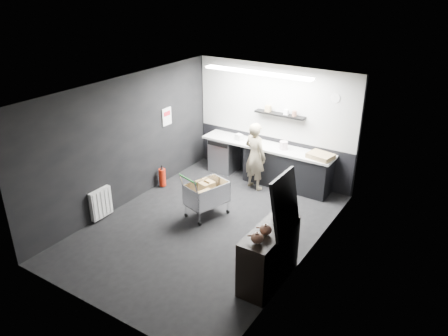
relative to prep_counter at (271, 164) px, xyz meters
The scene contains 22 objects.
floor 2.47m from the prep_counter, 93.20° to the right, with size 5.50×5.50×0.00m, color black.
ceiling 3.30m from the prep_counter, 93.20° to the right, with size 5.50×5.50×0.00m, color white.
wall_back 0.96m from the prep_counter, 112.30° to the left, with size 5.50×5.50×0.00m, color black.
wall_front 5.25m from the prep_counter, 91.50° to the right, with size 5.50×5.50×0.00m, color black.
wall_left 3.35m from the prep_counter, 131.43° to the right, with size 5.50×5.50×0.00m, color black.
wall_right 3.18m from the prep_counter, 52.38° to the right, with size 5.50×5.50×0.00m, color black.
kitchen_wall_panel 1.43m from the prep_counter, 113.58° to the left, with size 3.95×0.02×1.70m, color #B5B5B0.
dado_panel 0.34m from the prep_counter, 113.58° to the left, with size 3.95×0.02×1.00m, color black.
floating_shelf 1.18m from the prep_counter, 72.13° to the left, with size 1.20×0.22×0.04m, color black.
wall_clock 2.13m from the prep_counter, 13.36° to the left, with size 0.20×0.20×0.03m, color silver.
poster 2.63m from the prep_counter, 152.11° to the right, with size 0.02×0.30×0.40m, color white.
poster_red_band 2.66m from the prep_counter, 152.05° to the right, with size 0.01×0.22×0.10m, color red.
radiator 3.92m from the prep_counter, 122.01° to the right, with size 0.10×0.50×0.60m, color silver.
ceiling_strip 2.29m from the prep_counter, 103.37° to the right, with size 2.40×0.20×0.04m, color white.
prep_counter is the anchor object (origin of this frame).
person 0.58m from the prep_counter, 111.91° to the right, with size 0.57×0.37×1.56m, color beige.
shopping_cart 2.10m from the prep_counter, 100.61° to the right, with size 0.76×1.03×0.98m.
sideboard 3.58m from the prep_counter, 63.11° to the right, with size 0.54×1.26×1.89m.
fire_extinguisher 2.53m from the prep_counter, 142.02° to the right, with size 0.15×0.15×0.51m.
cardboard_box 1.29m from the prep_counter, ahead, with size 0.52×0.39×0.10m, color #9C8153.
pink_tub 0.61m from the prep_counter, ahead, with size 0.18×0.18×0.18m, color beige.
white_container 0.99m from the prep_counter, behind, with size 0.16×0.13×0.15m, color silver.
Camera 1 is at (4.21, -5.97, 4.56)m, focal length 35.00 mm.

